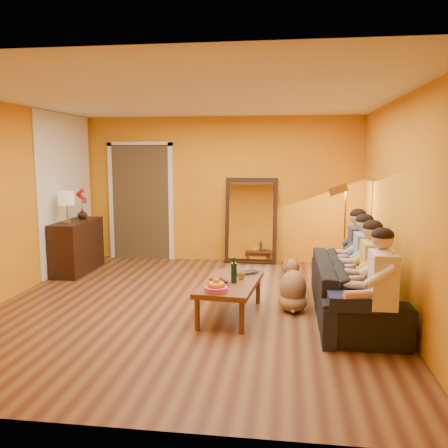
# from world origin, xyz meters

# --- Properties ---
(room_shell) EXTENTS (5.00, 5.50, 2.60)m
(room_shell) POSITION_xyz_m (0.00, 0.37, 1.30)
(room_shell) COLOR brown
(room_shell) RESTS_ON ground
(white_accent) EXTENTS (0.02, 1.90, 2.58)m
(white_accent) POSITION_xyz_m (-2.48, 1.75, 1.30)
(white_accent) COLOR white
(white_accent) RESTS_ON wall_left
(doorway_recess) EXTENTS (1.06, 0.30, 2.10)m
(doorway_recess) POSITION_xyz_m (-1.50, 2.83, 1.05)
(doorway_recess) COLOR #3F2D19
(doorway_recess) RESTS_ON floor
(door_jamb_left) EXTENTS (0.08, 0.06, 2.20)m
(door_jamb_left) POSITION_xyz_m (-2.07, 2.71, 1.05)
(door_jamb_left) COLOR white
(door_jamb_left) RESTS_ON wall_back
(door_jamb_right) EXTENTS (0.08, 0.06, 2.20)m
(door_jamb_right) POSITION_xyz_m (-0.93, 2.71, 1.05)
(door_jamb_right) COLOR white
(door_jamb_right) RESTS_ON wall_back
(door_header) EXTENTS (1.22, 0.06, 0.08)m
(door_header) POSITION_xyz_m (-1.50, 2.71, 2.12)
(door_header) COLOR white
(door_header) RESTS_ON wall_back
(mirror_frame) EXTENTS (0.92, 0.27, 1.51)m
(mirror_frame) POSITION_xyz_m (0.55, 2.63, 0.76)
(mirror_frame) COLOR black
(mirror_frame) RESTS_ON floor
(mirror_glass) EXTENTS (0.78, 0.21, 1.35)m
(mirror_glass) POSITION_xyz_m (0.55, 2.59, 0.76)
(mirror_glass) COLOR white
(mirror_glass) RESTS_ON mirror_frame
(sideboard) EXTENTS (0.44, 1.18, 0.85)m
(sideboard) POSITION_xyz_m (-2.24, 1.55, 0.42)
(sideboard) COLOR black
(sideboard) RESTS_ON floor
(table_lamp) EXTENTS (0.24, 0.24, 0.51)m
(table_lamp) POSITION_xyz_m (-2.24, 1.25, 1.10)
(table_lamp) COLOR beige
(table_lamp) RESTS_ON sideboard
(sofa) EXTENTS (2.28, 0.89, 0.67)m
(sofa) POSITION_xyz_m (2.00, -0.06, 0.33)
(sofa) COLOR black
(sofa) RESTS_ON floor
(coffee_table) EXTENTS (0.74, 1.27, 0.42)m
(coffee_table) POSITION_xyz_m (0.53, -0.28, 0.21)
(coffee_table) COLOR brown
(coffee_table) RESTS_ON floor
(floor_lamp) EXTENTS (0.34, 0.29, 1.44)m
(floor_lamp) POSITION_xyz_m (2.10, 1.87, 0.72)
(floor_lamp) COLOR #AA7C32
(floor_lamp) RESTS_ON floor
(dog) EXTENTS (0.39, 0.57, 0.64)m
(dog) POSITION_xyz_m (1.28, 0.05, 0.32)
(dog) COLOR #8D5A3F
(dog) RESTS_ON floor
(person_far_left) EXTENTS (0.70, 0.44, 1.22)m
(person_far_left) POSITION_xyz_m (2.13, -1.06, 0.61)
(person_far_left) COLOR beige
(person_far_left) RESTS_ON sofa
(person_mid_left) EXTENTS (0.70, 0.44, 1.22)m
(person_mid_left) POSITION_xyz_m (2.13, -0.51, 0.61)
(person_mid_left) COLOR gold
(person_mid_left) RESTS_ON sofa
(person_mid_right) EXTENTS (0.70, 0.44, 1.22)m
(person_mid_right) POSITION_xyz_m (2.13, 0.04, 0.61)
(person_mid_right) COLOR #7E95C4
(person_mid_right) RESTS_ON sofa
(person_far_right) EXTENTS (0.70, 0.44, 1.22)m
(person_far_right) POSITION_xyz_m (2.13, 0.59, 0.61)
(person_far_right) COLOR #38383E
(person_far_right) RESTS_ON sofa
(fruit_bowl) EXTENTS (0.26, 0.26, 0.16)m
(fruit_bowl) POSITION_xyz_m (0.43, -0.73, 0.50)
(fruit_bowl) COLOR #D24A81
(fruit_bowl) RESTS_ON coffee_table
(wine_bottle) EXTENTS (0.07, 0.07, 0.31)m
(wine_bottle) POSITION_xyz_m (0.58, -0.33, 0.58)
(wine_bottle) COLOR black
(wine_bottle) RESTS_ON coffee_table
(tumbler) EXTENTS (0.12, 0.12, 0.09)m
(tumbler) POSITION_xyz_m (0.65, -0.16, 0.47)
(tumbler) COLOR #B27F3F
(tumbler) RESTS_ON coffee_table
(laptop) EXTENTS (0.43, 0.40, 0.03)m
(laptop) POSITION_xyz_m (0.71, 0.07, 0.43)
(laptop) COLOR black
(laptop) RESTS_ON coffee_table
(book_lower) EXTENTS (0.23, 0.26, 0.02)m
(book_lower) POSITION_xyz_m (0.35, -0.48, 0.43)
(book_lower) COLOR black
(book_lower) RESTS_ON coffee_table
(book_mid) EXTENTS (0.24, 0.27, 0.02)m
(book_mid) POSITION_xyz_m (0.36, -0.47, 0.45)
(book_mid) COLOR red
(book_mid) RESTS_ON book_lower
(book_upper) EXTENTS (0.24, 0.26, 0.02)m
(book_upper) POSITION_xyz_m (0.35, -0.49, 0.47)
(book_upper) COLOR black
(book_upper) RESTS_ON book_mid
(vase) EXTENTS (0.17, 0.17, 0.17)m
(vase) POSITION_xyz_m (-2.24, 1.80, 0.94)
(vase) COLOR black
(vase) RESTS_ON sideboard
(flowers) EXTENTS (0.17, 0.17, 0.51)m
(flowers) POSITION_xyz_m (-2.24, 1.80, 1.23)
(flowers) COLOR red
(flowers) RESTS_ON vase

